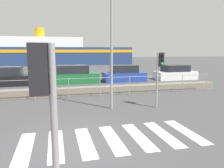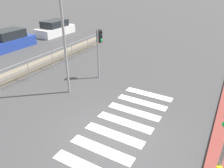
{
  "view_description": "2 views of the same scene",
  "coord_description": "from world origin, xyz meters",
  "px_view_note": "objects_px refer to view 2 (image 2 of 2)",
  "views": [
    {
      "loc": [
        -0.73,
        -6.54,
        2.87
      ],
      "look_at": [
        1.49,
        2.0,
        1.5
      ],
      "focal_mm": 35.0,
      "sensor_mm": 36.0,
      "label": 1
    },
    {
      "loc": [
        -5.59,
        -3.15,
        5.37
      ],
      "look_at": [
        1.69,
        1.0,
        1.2
      ],
      "focal_mm": 35.0,
      "sensor_mm": 36.0,
      "label": 2
    }
  ],
  "objects_px": {
    "streetlamp": "(65,15)",
    "parked_car_blue": "(9,40)",
    "traffic_light_far": "(99,43)",
    "parked_car_white": "(55,29)"
  },
  "relations": [
    {
      "from": "streetlamp",
      "to": "parked_car_blue",
      "type": "xyz_separation_m",
      "value": [
        3.56,
        9.32,
        -3.21
      ]
    },
    {
      "from": "parked_car_white",
      "to": "traffic_light_far",
      "type": "bearing_deg",
      "value": -124.51
    },
    {
      "from": "traffic_light_far",
      "to": "streetlamp",
      "type": "bearing_deg",
      "value": 176.17
    },
    {
      "from": "traffic_light_far",
      "to": "parked_car_blue",
      "type": "xyz_separation_m",
      "value": [
        1.2,
        9.48,
        -1.39
      ]
    },
    {
      "from": "streetlamp",
      "to": "parked_car_blue",
      "type": "height_order",
      "value": "streetlamp"
    },
    {
      "from": "streetlamp",
      "to": "parked_car_blue",
      "type": "relative_size",
      "value": 1.61
    },
    {
      "from": "streetlamp",
      "to": "parked_car_white",
      "type": "relative_size",
      "value": 1.54
    },
    {
      "from": "traffic_light_far",
      "to": "parked_car_blue",
      "type": "height_order",
      "value": "traffic_light_far"
    },
    {
      "from": "traffic_light_far",
      "to": "streetlamp",
      "type": "xyz_separation_m",
      "value": [
        -2.36,
        0.16,
        1.82
      ]
    },
    {
      "from": "traffic_light_far",
      "to": "parked_car_white",
      "type": "xyz_separation_m",
      "value": [
        6.52,
        9.48,
        -1.42
      ]
    }
  ]
}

